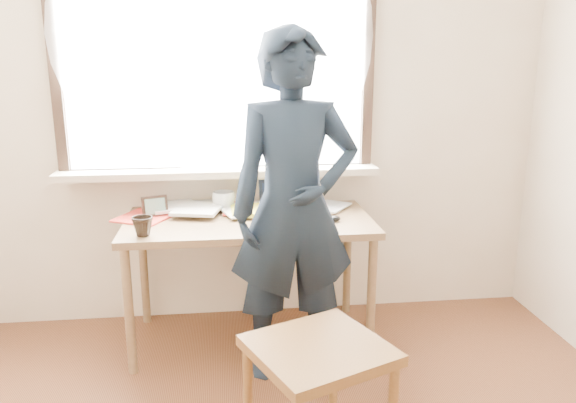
{
  "coord_description": "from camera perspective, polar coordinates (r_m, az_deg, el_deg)",
  "views": [
    {
      "loc": [
        -0.18,
        -1.32,
        1.59
      ],
      "look_at": [
        0.09,
        0.95,
        0.99
      ],
      "focal_mm": 35.0,
      "sensor_mm": 36.0,
      "label": 1
    }
  ],
  "objects": [
    {
      "name": "mug_dark",
      "position": [
        2.87,
        -14.56,
        -2.45
      ],
      "size": [
        0.11,
        0.11,
        0.1
      ],
      "primitive_type": "imported",
      "rotation": [
        0.0,
        0.0,
        -0.03
      ],
      "color": "black",
      "rests_on": "desk"
    },
    {
      "name": "mug_white",
      "position": [
        3.27,
        -6.56,
        0.1
      ],
      "size": [
        0.19,
        0.19,
        0.11
      ],
      "primitive_type": "imported",
      "rotation": [
        0.0,
        0.0,
        0.88
      ],
      "color": "white",
      "rests_on": "desk"
    },
    {
      "name": "book_b",
      "position": [
        3.32,
        3.02,
        -0.37
      ],
      "size": [
        0.28,
        0.29,
        0.02
      ],
      "primitive_type": "imported",
      "rotation": [
        0.0,
        0.0,
        -0.62
      ],
      "color": "white",
      "rests_on": "desk"
    },
    {
      "name": "mouse",
      "position": [
        3.03,
        4.59,
        -1.75
      ],
      "size": [
        0.08,
        0.06,
        0.03
      ],
      "primitive_type": "ellipsoid",
      "color": "black",
      "rests_on": "desk"
    },
    {
      "name": "desk",
      "position": [
        3.1,
        -3.96,
        -3.11
      ],
      "size": [
        1.34,
        0.67,
        0.72
      ],
      "color": "brown",
      "rests_on": "ground"
    },
    {
      "name": "desk_clutter",
      "position": [
        3.31,
        -10.59,
        -0.52
      ],
      "size": [
        0.88,
        0.56,
        0.04
      ],
      "color": "yellow",
      "rests_on": "desk"
    },
    {
      "name": "work_chair",
      "position": [
        2.28,
        3.15,
        -16.07
      ],
      "size": [
        0.64,
        0.63,
        0.5
      ],
      "color": "brown",
      "rests_on": "ground"
    },
    {
      "name": "laptop",
      "position": [
        3.05,
        0.15,
        -0.93
      ],
      "size": [
        0.33,
        0.28,
        0.21
      ],
      "color": "black",
      "rests_on": "desk"
    },
    {
      "name": "person",
      "position": [
        2.74,
        0.62,
        -0.71
      ],
      "size": [
        0.66,
        0.46,
        1.73
      ],
      "primitive_type": "imported",
      "rotation": [
        0.0,
        0.0,
        0.07
      ],
      "color": "black",
      "rests_on": "ground"
    },
    {
      "name": "room_shell",
      "position": [
        1.53,
        -0.83,
        16.45
      ],
      "size": [
        3.52,
        4.02,
        2.61
      ],
      "color": "beige",
      "rests_on": "ground"
    },
    {
      "name": "book_a",
      "position": [
        3.34,
        -10.6,
        -0.5
      ],
      "size": [
        0.28,
        0.31,
        0.02
      ],
      "primitive_type": "imported",
      "rotation": [
        0.0,
        0.0,
        0.47
      ],
      "color": "white",
      "rests_on": "desk"
    },
    {
      "name": "picture_frame",
      "position": [
        3.18,
        -13.37,
        -0.59
      ],
      "size": [
        0.14,
        0.06,
        0.11
      ],
      "color": "black",
      "rests_on": "desk"
    }
  ]
}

